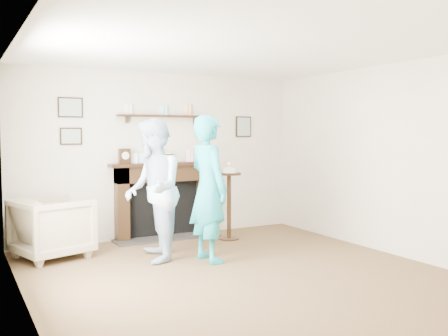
{
  "coord_description": "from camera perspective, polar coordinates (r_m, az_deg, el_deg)",
  "views": [
    {
      "loc": [
        -2.79,
        -4.67,
        1.59
      ],
      "look_at": [
        0.23,
        0.9,
        1.15
      ],
      "focal_mm": 40.0,
      "sensor_mm": 36.0,
      "label": 1
    }
  ],
  "objects": [
    {
      "name": "ground",
      "position": [
        5.67,
        2.38,
        -12.32
      ],
      "size": [
        5.0,
        5.0,
        0.0
      ],
      "primitive_type": "plane",
      "color": "brown",
      "rests_on": "ground"
    },
    {
      "name": "room_shell",
      "position": [
        6.04,
        -0.96,
        4.29
      ],
      "size": [
        4.54,
        5.02,
        2.52
      ],
      "color": "beige",
      "rests_on": "ground"
    },
    {
      "name": "armchair",
      "position": [
        6.84,
        -18.96,
        -9.68
      ],
      "size": [
        1.07,
        1.05,
        0.78
      ],
      "primitive_type": "imported",
      "rotation": [
        0.0,
        0.0,
        1.87
      ],
      "color": "tan",
      "rests_on": "ground"
    },
    {
      "name": "man",
      "position": [
        6.4,
        -8.02,
        -10.44
      ],
      "size": [
        0.87,
        1.0,
        1.78
      ],
      "primitive_type": "imported",
      "rotation": [
        0.0,
        0.0,
        -1.82
      ],
      "color": "#A1B5CA",
      "rests_on": "ground"
    },
    {
      "name": "woman",
      "position": [
        6.34,
        -1.77,
        -10.54
      ],
      "size": [
        0.48,
        0.69,
        1.81
      ],
      "primitive_type": "imported",
      "rotation": [
        0.0,
        0.0,
        1.65
      ],
      "color": "#21BBB1",
      "rests_on": "ground"
    },
    {
      "name": "pedestal_table",
      "position": [
        7.45,
        0.58,
        -2.81
      ],
      "size": [
        0.36,
        0.36,
        1.15
      ],
      "color": "black",
      "rests_on": "ground"
    }
  ]
}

